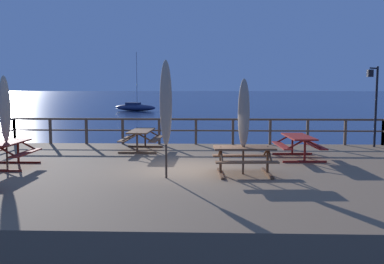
{
  "coord_description": "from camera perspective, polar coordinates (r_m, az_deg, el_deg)",
  "views": [
    {
      "loc": [
        0.48,
        -12.5,
        3.21
      ],
      "look_at": [
        0.0,
        0.84,
        1.81
      ],
      "focal_mm": 40.36,
      "sensor_mm": 36.0,
      "label": 1
    }
  ],
  "objects": [
    {
      "name": "ground_plane",
      "position": [
        12.91,
        -0.14,
        -8.39
      ],
      "size": [
        600.0,
        600.0,
        0.0
      ],
      "primitive_type": "plane",
      "color": "navy"
    },
    {
      "name": "wooden_deck",
      "position": [
        12.82,
        -0.14,
        -6.64
      ],
      "size": [
        15.74,
        11.15,
        0.81
      ],
      "primitive_type": "cube",
      "color": "#846647",
      "rests_on": "ground"
    },
    {
      "name": "railing_waterside_far",
      "position": [
        18.01,
        0.53,
        0.7
      ],
      "size": [
        15.54,
        0.1,
        1.09
      ],
      "color": "brown",
      "rests_on": "wooden_deck"
    },
    {
      "name": "picnic_table_mid_centre",
      "position": [
        14.04,
        -23.18,
        -2.06
      ],
      "size": [
        1.41,
        1.74,
        0.78
      ],
      "color": "maroon",
      "rests_on": "wooden_deck"
    },
    {
      "name": "picnic_table_mid_left",
      "position": [
        14.9,
        13.88,
        -1.28
      ],
      "size": [
        1.49,
        2.06,
        0.78
      ],
      "color": "maroon",
      "rests_on": "wooden_deck"
    },
    {
      "name": "picnic_table_back_right",
      "position": [
        11.91,
        6.91,
        -2.99
      ],
      "size": [
        1.73,
        1.49,
        0.78
      ],
      "color": "brown",
      "rests_on": "wooden_deck"
    },
    {
      "name": "picnic_table_front_right",
      "position": [
        16.45,
        -6.71,
        -0.47
      ],
      "size": [
        1.46,
        2.07,
        0.78
      ],
      "color": "brown",
      "rests_on": "wooden_deck"
    },
    {
      "name": "patio_umbrella_tall_back_right",
      "position": [
        13.9,
        -23.49,
        2.78
      ],
      "size": [
        0.32,
        0.32,
        2.74
      ],
      "color": "#4C3828",
      "rests_on": "wooden_deck"
    },
    {
      "name": "patio_umbrella_tall_mid_left",
      "position": [
        11.24,
        -3.47,
        3.78
      ],
      "size": [
        0.32,
        0.32,
        3.1
      ],
      "color": "#4C3828",
      "rests_on": "wooden_deck"
    },
    {
      "name": "patio_umbrella_tall_mid_right",
      "position": [
        11.84,
        6.85,
        2.41
      ],
      "size": [
        0.32,
        0.32,
        2.63
      ],
      "color": "#4C3828",
      "rests_on": "wooden_deck"
    },
    {
      "name": "lamp_post_hooked",
      "position": [
        18.45,
        22.91,
        4.63
      ],
      "size": [
        0.56,
        0.5,
        3.2
      ],
      "color": "black",
      "rests_on": "wooden_deck"
    },
    {
      "name": "sailboat_distant",
      "position": [
        57.69,
        -7.54,
        3.28
      ],
      "size": [
        6.21,
        3.7,
        7.72
      ],
      "color": "navy",
      "rests_on": "ground"
    }
  ]
}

